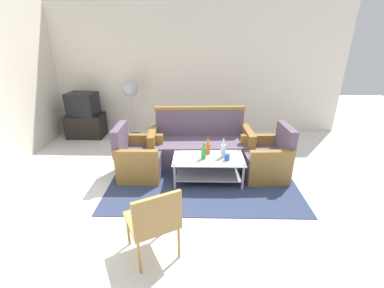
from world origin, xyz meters
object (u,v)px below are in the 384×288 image
Objects in this scene: armchair_left at (139,159)px; television at (82,104)px; armchair_right at (266,159)px; bottle_orange at (208,148)px; bottle_green at (203,153)px; pedestal_fan at (130,92)px; bottle_clear at (223,150)px; couch at (200,146)px; tv_stand at (86,125)px; wicker_chair at (154,219)px; cup at (227,157)px; coffee_table at (208,166)px.

armchair_left is 1.31× the size of television.
bottle_orange is at bearing 90.62° from armchair_right.
bottle_green is 0.20× the size of pedestal_fan.
couch is at bearing 117.55° from bottle_clear.
tv_stand is (-2.92, 1.88, -0.26)m from bottle_clear.
wicker_chair is at bearing -117.38° from bottle_clear.
couch reaches higher than bottle_clear.
bottle_clear is 3.01× the size of cup.
armchair_right is 4.03m from tv_stand.
armchair_left is 1.38m from bottle_clear.
pedestal_fan reaches higher than bottle_orange.
couch is 2.15× the size of armchair_left.
pedestal_fan is at bearing 77.89° from wicker_chair.
tv_stand is at bearing -138.12° from armchair_left.
armchair_right is 4.05m from television.
bottle_orange is at bearing -33.25° from tv_stand.
cup is (0.36, -0.04, -0.05)m from bottle_green.
armchair_left is 1.10m from bottle_green.
armchair_left is 1.15m from bottle_orange.
wicker_chair is at bearing -120.49° from cup.
bottle_clear is at bearing 11.13° from bottle_green.
couch is 0.77m from bottle_clear.
pedestal_fan reaches higher than cup.
armchair_right is 3.27× the size of bottle_green.
bottle_clear reaches higher than bottle_green.
tv_stand is 0.50m from television.
coffee_table is 0.25m from bottle_green.
couch is 0.70m from coffee_table.
television reaches higher than coffee_table.
bottle_clear is at bearing -32.75° from tv_stand.
armchair_left is at bearing 87.44° from armchair_right.
armchair_left is 3.37× the size of bottle_orange.
wicker_chair is at bearing -110.99° from coffee_table.
coffee_table is at bearing -35.24° from tv_stand.
tv_stand reaches higher than coffee_table.
couch reaches higher than armchair_left.
cup is at bearing 153.64° from television.
pedestal_fan is at bearing 127.90° from bottle_green.
coffee_table is (-0.96, -0.21, -0.02)m from armchair_right.
tv_stand is at bearing 92.78° from wicker_chair.
tv_stand is at bearing 143.50° from bottle_green.
armchair_right reaches higher than wicker_chair.
armchair_left reaches higher than coffee_table.
bottle_clear is at bearing 83.16° from armchair_left.
bottle_green is (1.05, -0.21, 0.22)m from armchair_left.
coffee_table is 0.34m from bottle_clear.
pedestal_fan reaches higher than armchair_left.
couch is 7.05× the size of bottle_green.
bottle_clear is 1.79m from wicker_chair.
cup is (1.41, -0.25, 0.17)m from armchair_left.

